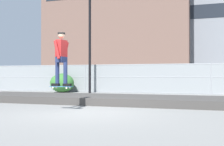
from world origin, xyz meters
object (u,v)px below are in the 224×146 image
(skater, at_px, (61,55))
(parked_car_near, at_px, (91,79))
(skateboard, at_px, (61,87))
(shrub_left, at_px, (62,83))
(street_lamp, at_px, (90,31))

(skater, xyz_separation_m, parked_car_near, (-3.62, 11.87, -0.93))
(skateboard, bearing_deg, shrub_left, 117.29)
(street_lamp, bearing_deg, skateboard, -74.20)
(skater, bearing_deg, shrub_left, 117.29)
(street_lamp, bearing_deg, shrub_left, -179.00)
(street_lamp, bearing_deg, parked_car_near, 109.84)
(skateboard, bearing_deg, skater, 0.00)
(street_lamp, bearing_deg, skater, -74.20)
(skater, relative_size, shrub_left, 1.07)
(skater, xyz_separation_m, street_lamp, (-2.40, 8.48, 2.23))
(street_lamp, height_order, shrub_left, street_lamp)
(skateboard, bearing_deg, parked_car_near, 106.97)
(skater, distance_m, shrub_left, 9.57)
(skater, relative_size, street_lamp, 0.27)
(skateboard, distance_m, shrub_left, 9.50)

